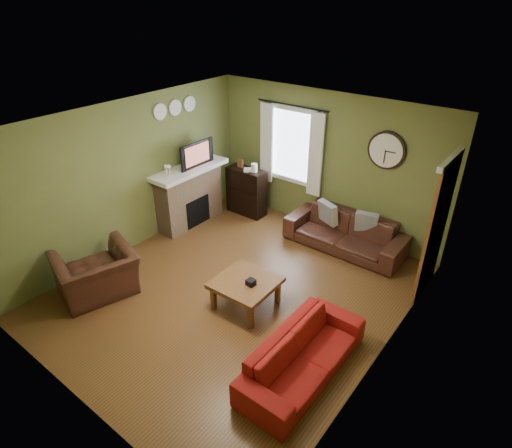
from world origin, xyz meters
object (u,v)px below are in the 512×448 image
Objects in this scene: armchair at (96,274)px; coffee_table at (246,293)px; sofa_red at (303,355)px; bookshelf at (246,191)px; sofa_brown at (345,232)px.

armchair is 2.27m from coffee_table.
sofa_red is 2.24× the size of coffee_table.
armchair reaches higher than coffee_table.
armchair reaches higher than sofa_red.
bookshelf is at bearing 48.00° from sofa_red.
bookshelf is 0.45× the size of sofa_brown.
armchair is (-3.27, -0.61, 0.08)m from sofa_red.
coffee_table is (-1.32, 0.54, -0.05)m from sofa_red.
sofa_brown is at bearing 0.45° from bookshelf.
bookshelf reaches higher than armchair.
armchair reaches higher than sofa_brown.
sofa_red is 1.70× the size of armchair.
sofa_brown is 2.35m from coffee_table.
bookshelf is 1.15× the size of coffee_table.
sofa_brown reaches higher than coffee_table.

